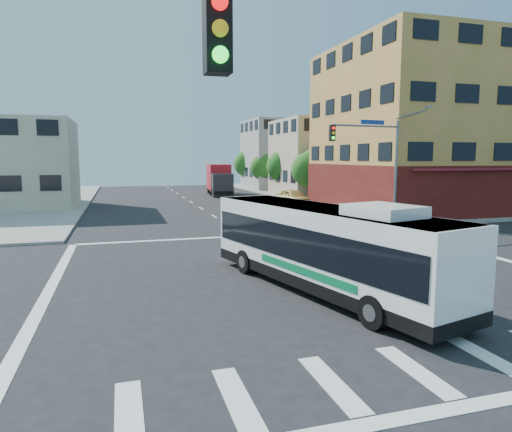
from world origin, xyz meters
name	(u,v)px	position (x,y,z in m)	size (l,w,h in m)	color
ground	(311,276)	(0.00, 0.00, 0.00)	(120.00, 120.00, 0.00)	black
sidewalk_ne	(448,191)	(35.00, 35.00, 0.07)	(50.00, 50.00, 0.15)	gray
corner_building_ne	(437,143)	(19.99, 18.48, 5.89)	(18.10, 15.44, 14.00)	#C58A47
building_east_near	(329,158)	(16.98, 33.98, 4.51)	(12.06, 10.06, 9.00)	tan
building_east_far	(288,155)	(16.98, 47.98, 5.01)	(12.06, 10.06, 10.00)	#999894
building_west	(3,164)	(-17.02, 29.98, 4.01)	(12.06, 10.06, 8.00)	#BCB79C
signal_mast_ne	(375,151)	(9.08, 10.62, 4.98)	(7.91, 1.13, 8.07)	slate
street_tree_a	(310,167)	(11.90, 27.92, 3.59)	(3.60, 3.60, 5.53)	#3C2316
street_tree_b	(283,164)	(11.90, 35.92, 3.75)	(3.80, 3.80, 5.79)	#3C2316
street_tree_c	(263,166)	(11.90, 43.92, 3.46)	(3.40, 3.40, 5.29)	#3C2316
street_tree_d	(248,162)	(11.90, 51.92, 3.88)	(4.00, 4.00, 6.03)	#3C2316
transit_bus	(323,246)	(-0.44, -1.97, 1.58)	(4.95, 11.14, 3.23)	black
box_truck	(219,180)	(4.75, 39.19, 1.82)	(3.20, 8.51, 3.74)	#26262A
parked_car	(293,197)	(9.09, 25.36, 0.76)	(1.81, 4.49, 1.53)	#DABA5E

